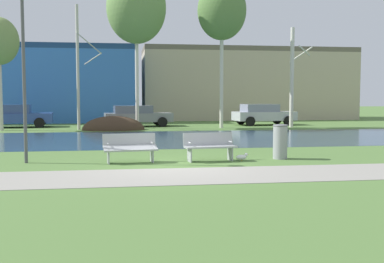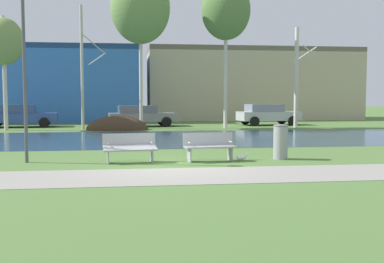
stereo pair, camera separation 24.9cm
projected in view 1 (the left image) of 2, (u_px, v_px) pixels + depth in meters
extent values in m
plane|color=#517538|center=(152.00, 136.00, 23.22)|extent=(120.00, 120.00, 0.00)
cube|color=gray|center=(181.00, 176.00, 11.72)|extent=(60.00, 2.48, 0.01)
cube|color=#2D475B|center=(154.00, 139.00, 21.96)|extent=(80.00, 8.93, 0.01)
ellipsoid|color=#423021|center=(113.00, 130.00, 27.63)|extent=(3.67, 2.44, 1.65)
cube|color=#9EA0A3|center=(131.00, 148.00, 13.95)|extent=(1.65, 0.66, 0.16)
cube|color=#9EA0A3|center=(129.00, 140.00, 14.20)|extent=(1.60, 0.27, 0.40)
cube|color=#9EA0A3|center=(108.00, 156.00, 13.85)|extent=(0.09, 0.43, 0.45)
cube|color=#9EA0A3|center=(152.00, 155.00, 14.19)|extent=(0.09, 0.43, 0.45)
cylinder|color=#9EA0A3|center=(108.00, 144.00, 13.79)|extent=(0.07, 0.28, 0.04)
cylinder|color=#9EA0A3|center=(152.00, 143.00, 14.13)|extent=(0.07, 0.28, 0.04)
cube|color=#9EA0A3|center=(211.00, 147.00, 14.30)|extent=(1.65, 0.67, 0.05)
cube|color=#9EA0A3|center=(208.00, 139.00, 14.55)|extent=(1.60, 0.27, 0.40)
cube|color=#9EA0A3|center=(190.00, 155.00, 14.21)|extent=(0.09, 0.43, 0.45)
cube|color=#9EA0A3|center=(230.00, 153.00, 14.55)|extent=(0.09, 0.43, 0.45)
cylinder|color=#9EA0A3|center=(190.00, 143.00, 14.14)|extent=(0.07, 0.28, 0.04)
cylinder|color=#9EA0A3|center=(231.00, 142.00, 14.48)|extent=(0.07, 0.28, 0.04)
cylinder|color=gray|center=(280.00, 142.00, 14.88)|extent=(0.45, 0.45, 1.09)
torus|color=#545557|center=(280.00, 126.00, 14.84)|extent=(0.48, 0.48, 0.04)
ellipsoid|color=white|center=(241.00, 157.00, 14.39)|extent=(0.34, 0.15, 0.15)
sphere|color=white|center=(246.00, 155.00, 14.41)|extent=(0.11, 0.11, 0.11)
cone|color=gold|center=(248.00, 155.00, 14.42)|extent=(0.06, 0.03, 0.03)
cylinder|color=gold|center=(242.00, 160.00, 14.37)|extent=(0.01, 0.01, 0.10)
cylinder|color=gold|center=(242.00, 159.00, 14.43)|extent=(0.01, 0.01, 0.10)
cylinder|color=#4C4C51|center=(24.00, 82.00, 13.83)|extent=(0.10, 0.10, 4.82)
cylinder|color=beige|center=(0.00, 73.00, 26.84)|extent=(0.24, 0.24, 6.59)
cylinder|color=#BCB7A8|center=(78.00, 68.00, 27.52)|extent=(0.17, 0.17, 7.34)
cylinder|color=#BCB7A8|center=(93.00, 59.00, 28.17)|extent=(1.17, 1.67, 0.62)
cylinder|color=#BCB7A8|center=(89.00, 43.00, 26.78)|extent=(1.38, 1.34, 1.12)
cylinder|color=beige|center=(137.00, 52.00, 28.38)|extent=(0.21, 0.21, 9.38)
ellipsoid|color=#668947|center=(136.00, 8.00, 28.17)|extent=(3.59, 3.59, 4.31)
cylinder|color=beige|center=(222.00, 53.00, 28.89)|extent=(0.22, 0.22, 9.28)
ellipsoid|color=#567A3D|center=(222.00, 10.00, 28.69)|extent=(3.01, 3.01, 3.61)
cylinder|color=beige|center=(292.00, 78.00, 29.59)|extent=(0.25, 0.25, 6.29)
cylinder|color=beige|center=(301.00, 55.00, 30.11)|extent=(1.04, 1.46, 0.92)
cylinder|color=beige|center=(304.00, 51.00, 28.98)|extent=(1.19, 1.16, 0.54)
cube|color=#2D4793|center=(15.00, 118.00, 29.82)|extent=(4.75, 2.29, 0.58)
cube|color=#32457F|center=(9.00, 109.00, 29.69)|extent=(2.72, 1.87, 0.54)
cylinder|color=black|center=(41.00, 121.00, 31.10)|extent=(0.66, 0.28, 0.64)
cylinder|color=black|center=(39.00, 123.00, 29.32)|extent=(0.66, 0.28, 0.64)
cube|color=slate|center=(138.00, 117.00, 30.69)|extent=(4.51, 2.28, 0.56)
cube|color=slate|center=(133.00, 109.00, 30.57)|extent=(2.59, 1.87, 0.49)
cylinder|color=black|center=(157.00, 121.00, 31.96)|extent=(0.66, 0.28, 0.64)
cylinder|color=black|center=(162.00, 122.00, 30.17)|extent=(0.66, 0.28, 0.64)
cylinder|color=black|center=(115.00, 121.00, 31.26)|extent=(0.66, 0.28, 0.64)
cylinder|color=black|center=(118.00, 123.00, 29.47)|extent=(0.66, 0.28, 0.64)
cube|color=#B2B5BC|center=(264.00, 116.00, 32.15)|extent=(4.31, 2.21, 0.60)
cube|color=gray|center=(260.00, 108.00, 32.03)|extent=(2.47, 1.81, 0.51)
cylinder|color=black|center=(277.00, 119.00, 33.38)|extent=(0.66, 0.28, 0.64)
cylinder|color=black|center=(288.00, 121.00, 31.64)|extent=(0.66, 0.28, 0.64)
cylinder|color=black|center=(241.00, 120.00, 32.71)|extent=(0.66, 0.28, 0.64)
cylinder|color=black|center=(250.00, 121.00, 30.97)|extent=(0.66, 0.28, 0.64)
cube|color=#3870C6|center=(40.00, 87.00, 37.86)|extent=(15.16, 9.59, 5.41)
cube|color=navy|center=(39.00, 51.00, 37.64)|extent=(15.16, 9.59, 0.40)
cube|color=#BCAD8E|center=(246.00, 87.00, 40.69)|extent=(17.87, 6.33, 5.62)
cube|color=#675F4E|center=(246.00, 52.00, 40.46)|extent=(17.87, 6.33, 0.40)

